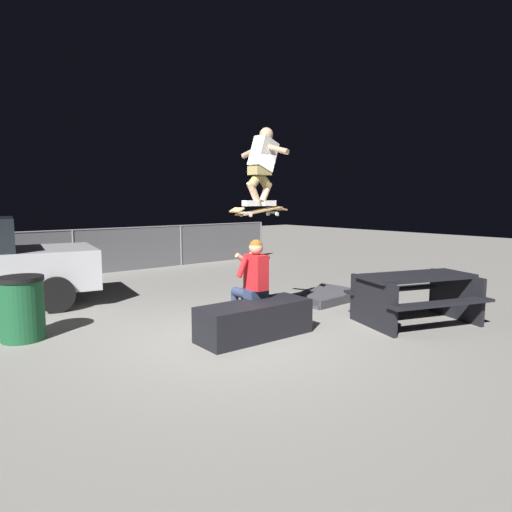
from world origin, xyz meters
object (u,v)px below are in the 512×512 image
object	(u,v)px
ledge_box_main	(254,320)
picnic_table_back	(416,291)
skater_airborne	(262,163)
trash_bin	(22,308)
kicker_ramp	(321,299)
skateboard	(260,211)
person_sitting_on_ledge	(252,279)

from	to	relation	value
ledge_box_main	picnic_table_back	xyz separation A→B (m)	(2.34, -1.00, 0.26)
skater_airborne	trash_bin	xyz separation A→B (m)	(-2.93, 1.50, -1.96)
kicker_ramp	trash_bin	bearing A→B (deg)	167.81
skateboard	skater_airborne	bearing A→B (deg)	6.31
skateboard	trash_bin	distance (m)	3.48
person_sitting_on_ledge	picnic_table_back	xyz separation A→B (m)	(2.11, -1.35, -0.23)
person_sitting_on_ledge	ledge_box_main	bearing A→B (deg)	-123.75
skateboard	skater_airborne	distance (m)	0.69
skateboard	person_sitting_on_ledge	bearing A→B (deg)	-167.10
ledge_box_main	picnic_table_back	world-z (taller)	picnic_table_back
ledge_box_main	trash_bin	xyz separation A→B (m)	(-2.45, 1.89, 0.19)
ledge_box_main	trash_bin	size ratio (longest dim) A/B	1.87
trash_bin	person_sitting_on_ledge	bearing A→B (deg)	-29.91
ledge_box_main	skater_airborne	world-z (taller)	skater_airborne
ledge_box_main	picnic_table_back	bearing A→B (deg)	-23.15
skateboard	trash_bin	world-z (taller)	skateboard
ledge_box_main	kicker_ramp	distance (m)	2.47
skater_airborne	picnic_table_back	bearing A→B (deg)	-36.87
ledge_box_main	trash_bin	bearing A→B (deg)	142.30
person_sitting_on_ledge	picnic_table_back	size ratio (longest dim) A/B	0.64
kicker_ramp	skateboard	bearing A→B (deg)	-165.84
skater_airborne	ledge_box_main	bearing A→B (deg)	-140.06
person_sitting_on_ledge	skater_airborne	world-z (taller)	skater_airborne
ledge_box_main	kicker_ramp	world-z (taller)	ledge_box_main
ledge_box_main	person_sitting_on_ledge	xyz separation A→B (m)	(0.23, 0.35, 0.49)
skater_airborne	trash_bin	size ratio (longest dim) A/B	1.31
trash_bin	ledge_box_main	bearing A→B (deg)	-37.70
kicker_ramp	person_sitting_on_ledge	bearing A→B (deg)	-165.96
ledge_box_main	skater_airborne	distance (m)	2.24
skater_airborne	trash_bin	distance (m)	3.83
kicker_ramp	picnic_table_back	world-z (taller)	picnic_table_back
skater_airborne	kicker_ramp	world-z (taller)	skater_airborne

